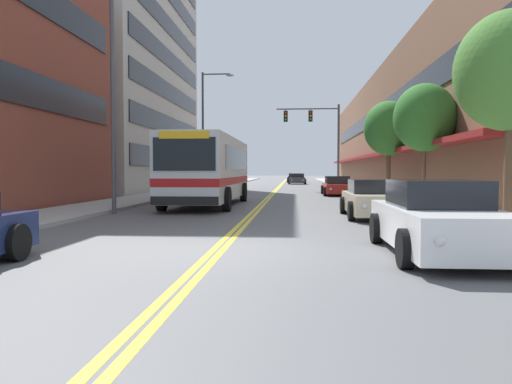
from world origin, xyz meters
The scene contains 21 objects.
ground_plane centered at (0.00, 37.00, 0.00)m, with size 240.00×240.00×0.00m, color #565659.
sidewalk_left centered at (-6.99, 37.00, 0.07)m, with size 2.97×106.00×0.13m.
sidewalk_right centered at (6.99, 37.00, 0.07)m, with size 2.97×106.00×0.13m.
centre_line centered at (0.00, 37.00, 0.00)m, with size 0.34×106.00×0.01m.
office_tower_left centered at (-14.71, 30.60, 12.13)m, with size 12.08×22.64×24.25m.
storefront_row_right centered at (12.71, 37.00, 5.23)m, with size 9.10×68.00×10.47m.
city_bus centered at (-2.47, 13.36, 1.78)m, with size 2.95×10.89×3.15m.
car_silver_parked_left_near centered at (-4.25, 32.46, 0.57)m, with size 2.13×4.83×1.18m.
car_beige_parked_left_far centered at (-4.34, 26.01, 0.63)m, with size 2.15×4.32×1.34m.
car_white_parked_right_foreground centered at (4.37, -0.27, 0.68)m, with size 2.11×4.91×1.46m.
car_red_parked_right_mid centered at (4.44, 23.54, 0.59)m, with size 2.02×4.92×1.28m.
car_champagne_parked_right_far centered at (4.32, 7.60, 0.62)m, with size 1.99×4.67×1.33m.
car_dark_grey_moving_lead centered at (1.89, 51.32, 0.60)m, with size 2.17×4.44×1.30m.
car_black_moving_second centered at (1.55, 59.57, 0.61)m, with size 2.05×4.14×1.27m.
traffic_signal_mast centered at (3.52, 31.71, 5.03)m, with size 5.25×0.38×7.14m.
street_lamp_left_near centered at (-4.98, 8.28, 5.09)m, with size 2.46×0.28×8.62m.
street_lamp_left_far centered at (-4.99, 26.86, 5.28)m, with size 2.43×0.28×8.98m.
street_tree_right_near centered at (6.95, 2.80, 4.13)m, with size 2.73×2.73×5.51m.
street_tree_right_mid centered at (7.52, 13.28, 4.07)m, with size 2.83×2.83×5.50m.
street_tree_right_far centered at (7.40, 21.44, 4.26)m, with size 3.07×3.07×5.84m.
fire_hydrant centered at (5.95, 9.31, 0.51)m, with size 0.33×0.25×0.76m.
Camera 1 is at (1.58, -10.23, 1.64)m, focal length 35.00 mm.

